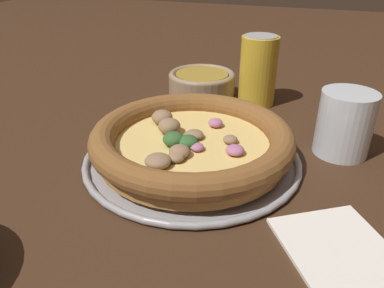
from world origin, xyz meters
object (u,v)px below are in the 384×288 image
object	(u,v)px
pizza_tray	(192,158)
beverage_can	(258,71)
pizza	(192,141)
napkin	(352,264)
bowl_near	(202,83)
drinking_cup	(345,123)

from	to	relation	value
pizza_tray	beverage_can	xyz separation A→B (m)	(0.24, -0.04, 0.06)
pizza	pizza_tray	bearing A→B (deg)	-57.31
pizza	napkin	xyz separation A→B (m)	(-0.13, -0.20, -0.03)
bowl_near	drinking_cup	xyz separation A→B (m)	(-0.14, -0.26, 0.02)
pizza	beverage_can	bearing A→B (deg)	-8.81
bowl_near	pizza_tray	bearing A→B (deg)	-163.94
drinking_cup	beverage_can	size ratio (longest dim) A/B	0.73
pizza_tray	napkin	distance (m)	0.24
napkin	beverage_can	size ratio (longest dim) A/B	1.49
drinking_cup	pizza	bearing A→B (deg)	117.02
napkin	beverage_can	distance (m)	0.41
pizza_tray	bowl_near	bearing A→B (deg)	16.06
drinking_cup	beverage_can	bearing A→B (deg)	46.13
pizza	drinking_cup	distance (m)	0.21
bowl_near	napkin	distance (m)	0.45
napkin	beverage_can	bearing A→B (deg)	24.34
pizza_tray	drinking_cup	distance (m)	0.21
pizza	bowl_near	distance (m)	0.25
pizza	drinking_cup	xyz separation A→B (m)	(0.10, -0.19, 0.01)
beverage_can	drinking_cup	bearing A→B (deg)	-133.87
pizza_tray	pizza	bearing A→B (deg)	122.69
bowl_near	napkin	size ratio (longest dim) A/B	0.68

